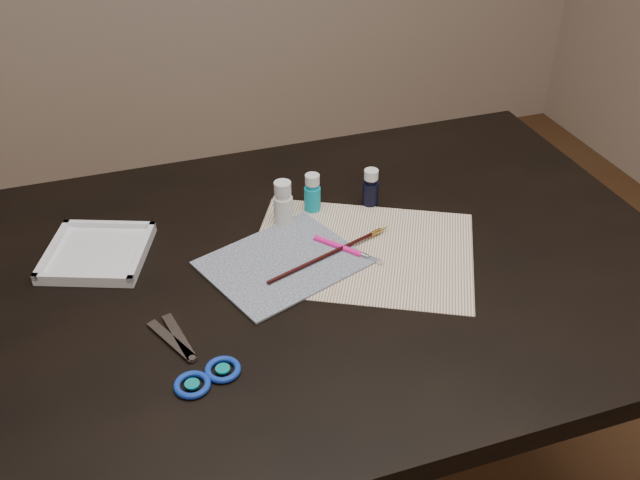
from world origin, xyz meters
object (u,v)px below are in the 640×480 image
object	(u,v)px
paint_bottle_white	(283,203)
paint_bottle_cyan	(312,193)
paper	(362,251)
scissors	(182,354)
paint_bottle_navy	(371,187)
canvas	(283,263)
palette_tray	(97,252)

from	to	relation	value
paint_bottle_white	paint_bottle_cyan	xyz separation A→B (m)	(0.07, 0.03, -0.01)
paper	scissors	distance (m)	0.39
paint_bottle_navy	paint_bottle_cyan	bearing A→B (deg)	171.75
canvas	paint_bottle_cyan	distance (m)	0.19
paper	paint_bottle_navy	bearing A→B (deg)	63.20
scissors	palette_tray	bearing A→B (deg)	-6.63
canvas	paint_bottle_cyan	xyz separation A→B (m)	(0.11, 0.15, 0.04)
palette_tray	paint_bottle_white	bearing A→B (deg)	-0.07
canvas	scissors	distance (m)	0.27
palette_tray	paint_bottle_cyan	bearing A→B (deg)	3.59
paint_bottle_white	scissors	distance (m)	0.39
paper	palette_tray	distance (m)	0.48
canvas	scissors	bearing A→B (deg)	-140.20
canvas	paint_bottle_white	world-z (taller)	paint_bottle_white
paper	paint_bottle_white	xyz separation A→B (m)	(-0.11, 0.14, 0.04)
paint_bottle_navy	palette_tray	xyz separation A→B (m)	(-0.53, -0.01, -0.03)
canvas	paint_bottle_white	size ratio (longest dim) A/B	2.88
paint_bottle_cyan	scissors	xyz separation A→B (m)	(-0.31, -0.33, -0.03)
paint_bottle_cyan	palette_tray	world-z (taller)	paint_bottle_cyan
paint_bottle_cyan	paint_bottle_navy	world-z (taller)	paint_bottle_cyan
paper	palette_tray	xyz separation A→B (m)	(-0.46, 0.14, 0.01)
scissors	canvas	bearing A→B (deg)	-75.36
paper	paint_bottle_navy	world-z (taller)	paint_bottle_navy
scissors	palette_tray	distance (m)	0.32
palette_tray	paper	bearing A→B (deg)	-16.60
paper	scissors	world-z (taller)	scissors
paper	paint_bottle_cyan	xyz separation A→B (m)	(-0.04, 0.16, 0.04)
paint_bottle_white	paint_bottle_navy	size ratio (longest dim) A/B	1.16
paint_bottle_navy	palette_tray	bearing A→B (deg)	-179.00
paper	canvas	distance (m)	0.15
paper	palette_tray	bearing A→B (deg)	163.40
scissors	paint_bottle_white	bearing A→B (deg)	-64.58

